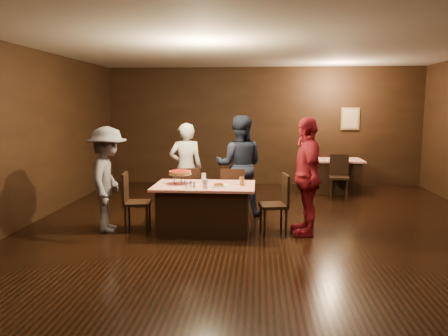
# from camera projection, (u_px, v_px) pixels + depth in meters

# --- Properties ---
(room) EXTENTS (10.00, 10.04, 3.02)m
(room) POSITION_uv_depth(u_px,v_px,m) (266.00, 97.00, 6.20)
(room) COLOR black
(room) RESTS_ON ground
(main_table) EXTENTS (1.60, 1.00, 0.77)m
(main_table) POSITION_uv_depth(u_px,v_px,m) (205.00, 208.00, 7.01)
(main_table) COLOR red
(main_table) RESTS_ON ground
(back_table) EXTENTS (1.30, 0.90, 0.77)m
(back_table) POSITION_uv_depth(u_px,v_px,m) (334.00, 175.00, 10.34)
(back_table) COLOR #B41C0C
(back_table) RESTS_ON ground
(chair_far_left) EXTENTS (0.51, 0.51, 0.95)m
(chair_far_left) POSITION_uv_depth(u_px,v_px,m) (187.00, 193.00, 7.77)
(chair_far_left) COLOR black
(chair_far_left) RESTS_ON ground
(chair_far_right) EXTENTS (0.45, 0.45, 0.95)m
(chair_far_right) POSITION_uv_depth(u_px,v_px,m) (232.00, 194.00, 7.71)
(chair_far_right) COLOR black
(chair_far_right) RESTS_ON ground
(chair_end_left) EXTENTS (0.47, 0.47, 0.95)m
(chair_end_left) POSITION_uv_depth(u_px,v_px,m) (137.00, 202.00, 7.08)
(chair_end_left) COLOR black
(chair_end_left) RESTS_ON ground
(chair_end_right) EXTENTS (0.49, 0.49, 0.95)m
(chair_end_right) POSITION_uv_depth(u_px,v_px,m) (273.00, 204.00, 6.91)
(chair_end_right) COLOR black
(chair_end_right) RESTS_ON ground
(chair_back_near) EXTENTS (0.47, 0.47, 0.95)m
(chair_back_near) POSITION_uv_depth(u_px,v_px,m) (339.00, 176.00, 9.64)
(chair_back_near) COLOR black
(chair_back_near) RESTS_ON ground
(chair_back_far) EXTENTS (0.50, 0.50, 0.95)m
(chair_back_far) POSITION_uv_depth(u_px,v_px,m) (330.00, 168.00, 10.92)
(chair_back_far) COLOR black
(chair_back_far) RESTS_ON ground
(diner_white_jacket) EXTENTS (0.70, 0.55, 1.70)m
(diner_white_jacket) POSITION_uv_depth(u_px,v_px,m) (186.00, 168.00, 8.26)
(diner_white_jacket) COLOR silver
(diner_white_jacket) RESTS_ON ground
(diner_navy_hoodie) EXTENTS (0.92, 0.73, 1.85)m
(diner_navy_hoodie) POSITION_uv_depth(u_px,v_px,m) (239.00, 165.00, 8.08)
(diner_navy_hoodie) COLOR #181F32
(diner_navy_hoodie) RESTS_ON ground
(diner_grey_knit) EXTENTS (0.79, 1.18, 1.69)m
(diner_grey_knit) POSITION_uv_depth(u_px,v_px,m) (108.00, 179.00, 7.00)
(diner_grey_knit) COLOR slate
(diner_grey_knit) RESTS_ON ground
(diner_red_shirt) EXTENTS (0.55, 1.12, 1.85)m
(diner_red_shirt) POSITION_uv_depth(u_px,v_px,m) (307.00, 176.00, 6.81)
(diner_red_shirt) COLOR #A61C29
(diner_red_shirt) RESTS_ON ground
(pizza_stand) EXTENTS (0.38, 0.38, 0.22)m
(pizza_stand) POSITION_uv_depth(u_px,v_px,m) (180.00, 173.00, 7.01)
(pizza_stand) COLOR black
(pizza_stand) RESTS_ON main_table
(plate_with_slice) EXTENTS (0.25, 0.25, 0.06)m
(plate_with_slice) POSITION_uv_depth(u_px,v_px,m) (219.00, 185.00, 6.75)
(plate_with_slice) COLOR white
(plate_with_slice) RESTS_ON main_table
(plate_empty) EXTENTS (0.25, 0.25, 0.01)m
(plate_empty) POSITION_uv_depth(u_px,v_px,m) (239.00, 183.00, 7.06)
(plate_empty) COLOR white
(plate_empty) RESTS_ON main_table
(glass_front_left) EXTENTS (0.08, 0.08, 0.14)m
(glass_front_left) POSITION_uv_depth(u_px,v_px,m) (205.00, 184.00, 6.65)
(glass_front_left) COLOR silver
(glass_front_left) RESTS_ON main_table
(glass_amber) EXTENTS (0.08, 0.08, 0.14)m
(glass_amber) POSITION_uv_depth(u_px,v_px,m) (242.00, 181.00, 6.85)
(glass_amber) COLOR #BF7F26
(glass_amber) RESTS_ON main_table
(glass_back) EXTENTS (0.08, 0.08, 0.14)m
(glass_back) POSITION_uv_depth(u_px,v_px,m) (204.00, 177.00, 7.25)
(glass_back) COLOR silver
(glass_back) RESTS_ON main_table
(condiments) EXTENTS (0.17, 0.10, 0.09)m
(condiments) POSITION_uv_depth(u_px,v_px,m) (190.00, 185.00, 6.68)
(condiments) COLOR silver
(condiments) RESTS_ON main_table
(napkin_center) EXTENTS (0.19, 0.19, 0.01)m
(napkin_center) POSITION_uv_depth(u_px,v_px,m) (223.00, 185.00, 6.93)
(napkin_center) COLOR white
(napkin_center) RESTS_ON main_table
(napkin_left) EXTENTS (0.21, 0.21, 0.01)m
(napkin_left) POSITION_uv_depth(u_px,v_px,m) (195.00, 185.00, 6.92)
(napkin_left) COLOR white
(napkin_left) RESTS_ON main_table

